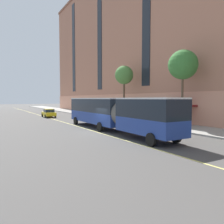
{
  "coord_description": "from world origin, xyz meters",
  "views": [
    {
      "loc": [
        -10.72,
        -20.18,
        3.51
      ],
      "look_at": [
        3.45,
        3.79,
        1.8
      ],
      "focal_mm": 35.0,
      "sensor_mm": 36.0,
      "label": 1
    }
  ],
  "objects_px": {
    "parked_car_silver_2": "(156,123)",
    "street_tree_far_uptown": "(124,76)",
    "parked_car_champagne_0": "(101,115)",
    "street_tree_mid_block": "(183,65)",
    "taxi_cab": "(49,113)",
    "parked_car_champagne_1": "(86,113)",
    "city_bus": "(112,112)"
  },
  "relations": [
    {
      "from": "parked_car_champagne_0",
      "to": "taxi_cab",
      "type": "relative_size",
      "value": 1.09
    },
    {
      "from": "street_tree_far_uptown",
      "to": "parked_car_champagne_1",
      "type": "bearing_deg",
      "value": 122.12
    },
    {
      "from": "parked_car_champagne_0",
      "to": "street_tree_far_uptown",
      "type": "bearing_deg",
      "value": -4.52
    },
    {
      "from": "taxi_cab",
      "to": "street_tree_mid_block",
      "type": "height_order",
      "value": "street_tree_mid_block"
    },
    {
      "from": "parked_car_champagne_1",
      "to": "city_bus",
      "type": "bearing_deg",
      "value": -104.7
    },
    {
      "from": "parked_car_champagne_1",
      "to": "parked_car_silver_2",
      "type": "height_order",
      "value": "same"
    },
    {
      "from": "taxi_cab",
      "to": "street_tree_mid_block",
      "type": "bearing_deg",
      "value": -66.49
    },
    {
      "from": "city_bus",
      "to": "street_tree_far_uptown",
      "type": "relative_size",
      "value": 2.13
    },
    {
      "from": "parked_car_champagne_0",
      "to": "parked_car_champagne_1",
      "type": "xyz_separation_m",
      "value": [
        0.01,
        6.31,
        0.0
      ]
    },
    {
      "from": "parked_car_silver_2",
      "to": "street_tree_far_uptown",
      "type": "xyz_separation_m",
      "value": [
        4.25,
        12.78,
        6.62
      ]
    },
    {
      "from": "city_bus",
      "to": "parked_car_champagne_0",
      "type": "xyz_separation_m",
      "value": [
        4.55,
        11.08,
        -1.3
      ]
    },
    {
      "from": "parked_car_champagne_1",
      "to": "taxi_cab",
      "type": "relative_size",
      "value": 1.09
    },
    {
      "from": "city_bus",
      "to": "parked_car_champagne_1",
      "type": "distance_m",
      "value": 18.02
    },
    {
      "from": "parked_car_champagne_0",
      "to": "street_tree_mid_block",
      "type": "height_order",
      "value": "street_tree_mid_block"
    },
    {
      "from": "city_bus",
      "to": "parked_car_champagne_0",
      "type": "distance_m",
      "value": 12.05
    },
    {
      "from": "parked_car_champagne_1",
      "to": "taxi_cab",
      "type": "bearing_deg",
      "value": 146.76
    },
    {
      "from": "parked_car_silver_2",
      "to": "taxi_cab",
      "type": "xyz_separation_m",
      "value": [
        -5.8,
        23.27,
        -0.0
      ]
    },
    {
      "from": "parked_car_champagne_0",
      "to": "taxi_cab",
      "type": "height_order",
      "value": "same"
    },
    {
      "from": "city_bus",
      "to": "parked_car_silver_2",
      "type": "distance_m",
      "value": 5.08
    },
    {
      "from": "parked_car_champagne_1",
      "to": "street_tree_mid_block",
      "type": "distance_m",
      "value": 20.81
    },
    {
      "from": "parked_car_silver_2",
      "to": "street_tree_far_uptown",
      "type": "bearing_deg",
      "value": 71.58
    },
    {
      "from": "parked_car_silver_2",
      "to": "city_bus",
      "type": "bearing_deg",
      "value": 155.67
    },
    {
      "from": "parked_car_champagne_1",
      "to": "street_tree_far_uptown",
      "type": "xyz_separation_m",
      "value": [
        4.17,
        -6.64,
        6.61
      ]
    },
    {
      "from": "parked_car_champagne_0",
      "to": "taxi_cab",
      "type": "distance_m",
      "value": 11.74
    },
    {
      "from": "parked_car_champagne_0",
      "to": "street_tree_mid_block",
      "type": "distance_m",
      "value": 15.17
    },
    {
      "from": "city_bus",
      "to": "taxi_cab",
      "type": "bearing_deg",
      "value": 93.57
    },
    {
      "from": "parked_car_silver_2",
      "to": "street_tree_far_uptown",
      "type": "height_order",
      "value": "street_tree_far_uptown"
    },
    {
      "from": "city_bus",
      "to": "street_tree_mid_block",
      "type": "xyz_separation_m",
      "value": [
        8.73,
        -1.86,
        5.42
      ]
    },
    {
      "from": "parked_car_champagne_1",
      "to": "taxi_cab",
      "type": "height_order",
      "value": "same"
    },
    {
      "from": "street_tree_mid_block",
      "to": "taxi_cab",
      "type": "bearing_deg",
      "value": 113.51
    },
    {
      "from": "parked_car_champagne_0",
      "to": "street_tree_far_uptown",
      "type": "xyz_separation_m",
      "value": [
        4.18,
        -0.33,
        6.62
      ]
    },
    {
      "from": "street_tree_far_uptown",
      "to": "parked_car_champagne_0",
      "type": "bearing_deg",
      "value": 175.48
    }
  ]
}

